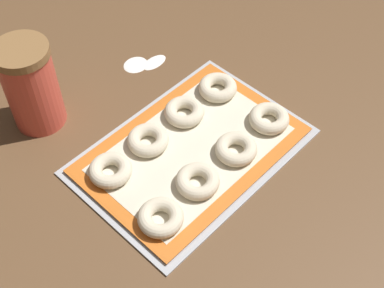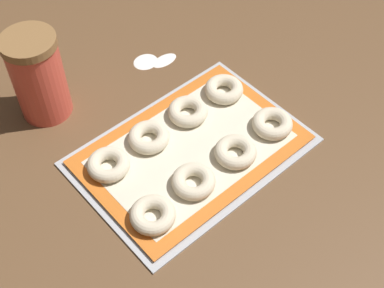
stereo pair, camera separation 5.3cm
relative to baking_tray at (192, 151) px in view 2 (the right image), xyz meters
name	(u,v)px [view 2 (the right image)]	position (x,y,z in m)	size (l,w,h in m)	color
ground_plane	(194,155)	(0.00, -0.01, 0.00)	(2.80, 2.80, 0.00)	brown
baking_tray	(192,151)	(0.00, 0.00, 0.00)	(0.41, 0.29, 0.01)	#B2B5BA
baking_mat	(192,149)	(0.00, 0.00, 0.01)	(0.39, 0.26, 0.00)	orange
bagel_front_far_left	(153,215)	(-0.15, -0.07, 0.02)	(0.08, 0.08, 0.02)	beige
bagel_front_mid_left	(193,181)	(-0.05, -0.06, 0.02)	(0.08, 0.08, 0.02)	beige
bagel_front_mid_right	(235,152)	(0.05, -0.07, 0.02)	(0.08, 0.08, 0.02)	beige
bagel_front_far_right	(272,124)	(0.15, -0.06, 0.02)	(0.08, 0.08, 0.02)	beige
bagel_back_far_left	(108,165)	(-0.14, 0.06, 0.02)	(0.08, 0.08, 0.02)	beige
bagel_back_mid_left	(149,137)	(-0.05, 0.06, 0.02)	(0.08, 0.08, 0.02)	beige
bagel_back_mid_right	(188,112)	(0.05, 0.07, 0.02)	(0.08, 0.08, 0.02)	beige
bagel_back_far_right	(224,89)	(0.14, 0.06, 0.02)	(0.08, 0.08, 0.02)	beige
flour_canister	(38,76)	(-0.14, 0.27, 0.09)	(0.10, 0.10, 0.18)	#DB4C3D
flour_patch_near	(164,60)	(0.12, 0.23, 0.00)	(0.06, 0.03, 0.00)	white
flour_patch_far	(146,61)	(0.09, 0.25, 0.00)	(0.05, 0.05, 0.00)	white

